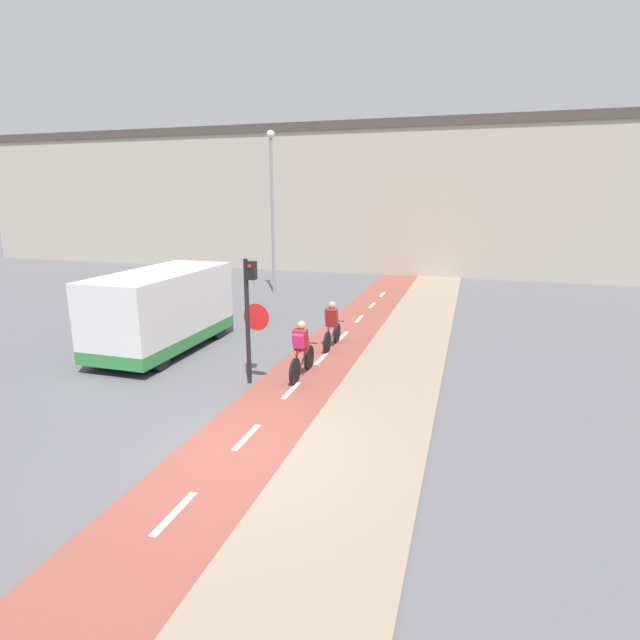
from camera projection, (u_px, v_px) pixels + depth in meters
The scene contains 9 objects.
ground_plane at pixel (235, 450), 9.23m from camera, with size 120.00×120.00×0.00m, color #5B5B60.
bike_lane at pixel (235, 449), 9.24m from camera, with size 2.06×60.00×0.02m.
sidewalk_strip at pixel (353, 468), 8.59m from camera, with size 2.40×60.00×0.05m.
building_row_background at pixel (409, 199), 30.51m from camera, with size 60.00×5.20×8.71m.
traffic_light_pole at pixel (250, 308), 12.07m from camera, with size 0.67×0.25×3.12m.
street_lamp_far at pixel (272, 197), 23.16m from camera, with size 0.36×0.36×7.44m.
cyclist_near at pixel (301, 351), 12.77m from camera, with size 0.46×1.80×1.51m.
cyclist_far at pixel (332, 327), 15.28m from camera, with size 0.46×1.76×1.47m.
van at pixel (163, 312), 14.93m from camera, with size 2.10×5.01×2.41m.
Camera 1 is at (3.95, -7.54, 4.59)m, focal length 28.00 mm.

